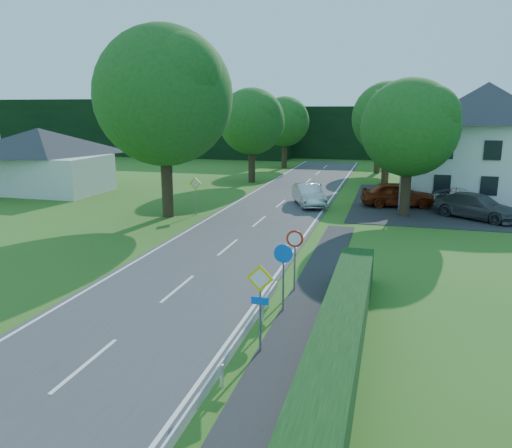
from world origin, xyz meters
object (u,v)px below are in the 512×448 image
(parked_car_grey, at_px, (477,206))
(parked_car_red, at_px, (398,194))
(parked_car_silver_b, at_px, (479,194))
(parasol, at_px, (455,200))
(streetlight, at_px, (401,144))
(moving_car, at_px, (309,195))
(motorcycle, at_px, (318,186))
(parked_car_silver_a, at_px, (423,193))

(parked_car_grey, bearing_deg, parked_car_red, 94.42)
(parked_car_silver_b, relative_size, parasol, 2.45)
(parked_car_red, bearing_deg, streetlight, 170.44)
(parked_car_red, bearing_deg, moving_car, 94.01)
(parked_car_red, height_order, parked_car_grey, parked_car_red)
(streetlight, bearing_deg, moving_car, -178.40)
(streetlight, xyz_separation_m, motorcycle, (-6.26, 5.87, -3.96))
(motorcycle, bearing_deg, parked_car_silver_b, 2.33)
(parked_car_grey, distance_m, parasol, 1.99)
(moving_car, height_order, parked_car_silver_a, moving_car)
(parked_car_silver_a, distance_m, parasol, 3.78)
(streetlight, bearing_deg, parked_car_grey, -18.85)
(parked_car_red, height_order, parasol, parked_car_red)
(parked_car_red, bearing_deg, parked_car_silver_a, -49.03)
(moving_car, relative_size, parked_car_silver_b, 1.00)
(streetlight, relative_size, parked_car_grey, 1.52)
(motorcycle, bearing_deg, parasol, -19.17)
(parked_car_silver_a, xyz_separation_m, parked_car_grey, (2.92, -4.96, 0.11))
(moving_car, relative_size, motorcycle, 2.58)
(parked_car_grey, relative_size, parasol, 2.81)
(motorcycle, distance_m, parked_car_red, 7.83)
(moving_car, relative_size, parked_car_silver_a, 1.15)
(parasol, bearing_deg, parked_car_red, 162.39)
(streetlight, bearing_deg, motorcycle, 136.84)
(streetlight, distance_m, moving_car, 7.04)
(parked_car_red, bearing_deg, motorcycle, 44.53)
(moving_car, bearing_deg, parked_car_grey, -29.52)
(parked_car_grey, xyz_separation_m, parked_car_silver_b, (0.95, 5.62, -0.13))
(parked_car_silver_a, bearing_deg, parasol, -152.52)
(parked_car_silver_a, bearing_deg, streetlight, 149.77)
(parked_car_red, distance_m, parked_car_silver_b, 6.32)
(streetlight, relative_size, parked_car_silver_b, 1.74)
(moving_car, distance_m, parasol, 9.67)
(motorcycle, relative_size, parked_car_red, 0.36)
(moving_car, xyz_separation_m, parked_car_grey, (10.75, -1.45, 0.01))
(streetlight, distance_m, parked_car_red, 3.77)
(parked_car_red, relative_size, parked_car_silver_b, 1.09)
(parked_car_silver_b, bearing_deg, parked_car_red, 128.41)
(streetlight, bearing_deg, parked_car_silver_b, 35.13)
(parked_car_red, relative_size, parked_car_grey, 0.95)
(moving_car, bearing_deg, streetlight, -20.24)
(parked_car_silver_b, bearing_deg, parasol, 165.05)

